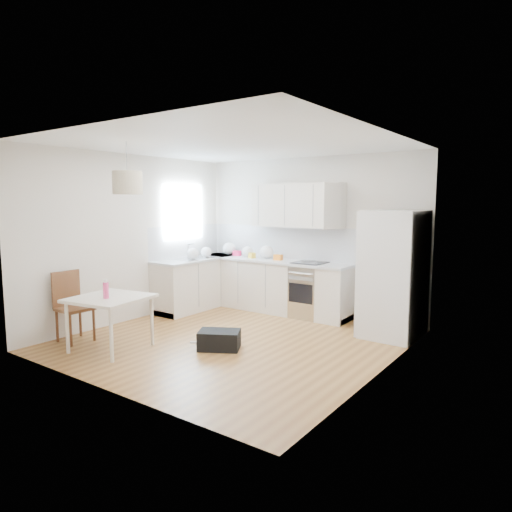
{
  "coord_description": "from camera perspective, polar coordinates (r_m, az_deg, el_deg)",
  "views": [
    {
      "loc": [
        3.87,
        -4.88,
        1.94
      ],
      "look_at": [
        0.09,
        0.4,
        1.17
      ],
      "focal_mm": 32.0,
      "sensor_mm": 36.0,
      "label": 1
    }
  ],
  "objects": [
    {
      "name": "cabinets_left",
      "position": [
        8.44,
        -7.29,
        -3.47
      ],
      "size": [
        0.6,
        1.8,
        0.88
      ],
      "primitive_type": "cube",
      "color": "silver",
      "rests_on": "floor"
    },
    {
      "name": "grocery_bag_e",
      "position": [
        8.19,
        -7.9,
        0.31
      ],
      "size": [
        0.23,
        0.19,
        0.2
      ],
      "primitive_type": "ellipsoid",
      "color": "white",
      "rests_on": "counter_left"
    },
    {
      "name": "grocery_bag_c",
      "position": [
        8.22,
        1.34,
        0.5
      ],
      "size": [
        0.26,
        0.22,
        0.23
      ],
      "primitive_type": "ellipsoid",
      "color": "white",
      "rests_on": "counter_back"
    },
    {
      "name": "window_glassblock",
      "position": [
        8.48,
        -9.09,
        5.45
      ],
      "size": [
        0.02,
        1.0,
        1.0
      ],
      "primitive_type": "cube",
      "color": "#BFE0F9",
      "rests_on": "wall_left"
    },
    {
      "name": "counter_left",
      "position": [
        8.38,
        -7.34,
        -0.37
      ],
      "size": [
        0.64,
        1.82,
        0.04
      ],
      "primitive_type": "cube",
      "color": "silver",
      "rests_on": "cabinets_left"
    },
    {
      "name": "snack_yellow",
      "position": [
        8.28,
        -0.51,
        0.08
      ],
      "size": [
        0.17,
        0.14,
        0.1
      ],
      "primitive_type": "cube",
      "rotation": [
        0.0,
        0.0,
        -0.47
      ],
      "color": "gold",
      "rests_on": "counter_back"
    },
    {
      "name": "pendant_lamp",
      "position": [
        6.12,
        -15.77,
        8.8
      ],
      "size": [
        0.47,
        0.47,
        0.29
      ],
      "primitive_type": "cylinder",
      "rotation": [
        0.0,
        0.0,
        0.27
      ],
      "color": "#B8A88D",
      "rests_on": "ceiling"
    },
    {
      "name": "range_oven",
      "position": [
        7.77,
        6.72,
        -4.37
      ],
      "size": [
        0.5,
        0.61,
        0.88
      ],
      "primitive_type": null,
      "color": "silver",
      "rests_on": "floor"
    },
    {
      "name": "snack_red",
      "position": [
        8.62,
        -2.38,
        0.34
      ],
      "size": [
        0.15,
        0.09,
        0.1
      ],
      "primitive_type": "cube",
      "rotation": [
        0.0,
        0.0,
        -0.04
      ],
      "color": "#C0183F",
      "rests_on": "counter_back"
    },
    {
      "name": "floor",
      "position": [
        6.52,
        -2.73,
        -10.51
      ],
      "size": [
        4.2,
        4.2,
        0.0
      ],
      "primitive_type": "plane",
      "color": "brown",
      "rests_on": "ground"
    },
    {
      "name": "grocery_bag_a",
      "position": [
        8.77,
        -3.36,
        0.91
      ],
      "size": [
        0.26,
        0.23,
        0.24
      ],
      "primitive_type": "ellipsoid",
      "color": "white",
      "rests_on": "counter_back"
    },
    {
      "name": "wall_right",
      "position": [
        5.22,
        15.58,
        0.06
      ],
      "size": [
        0.0,
        4.2,
        4.2
      ],
      "primitive_type": "plane",
      "rotation": [
        1.57,
        0.0,
        -1.57
      ],
      "color": "beige",
      "rests_on": "floor"
    },
    {
      "name": "cabinets_back",
      "position": [
        8.17,
        1.79,
        -3.76
      ],
      "size": [
        3.0,
        0.6,
        0.88
      ],
      "primitive_type": "cube",
      "color": "silver",
      "rests_on": "floor"
    },
    {
      "name": "ceiling",
      "position": [
        6.27,
        -2.87,
        13.76
      ],
      "size": [
        4.2,
        4.2,
        0.0
      ],
      "primitive_type": "plane",
      "rotation": [
        3.14,
        0.0,
        0.0
      ],
      "color": "white",
      "rests_on": "wall_back"
    },
    {
      "name": "gym_bag",
      "position": [
        6.15,
        -4.62,
        -10.4
      ],
      "size": [
        0.64,
        0.57,
        0.25
      ],
      "primitive_type": "cube",
      "rotation": [
        0.0,
        0.0,
        0.51
      ],
      "color": "black",
      "rests_on": "floor"
    },
    {
      "name": "snack_orange",
      "position": [
        7.99,
        2.78,
        -0.17
      ],
      "size": [
        0.15,
        0.1,
        0.1
      ],
      "primitive_type": "cube",
      "rotation": [
        0.0,
        0.0,
        0.05
      ],
      "color": "orange",
      "rests_on": "counter_back"
    },
    {
      "name": "counter_back",
      "position": [
        8.1,
        1.81,
        -0.56
      ],
      "size": [
        3.02,
        0.64,
        0.04
      ],
      "primitive_type": "cube",
      "color": "silver",
      "rests_on": "cabinets_back"
    },
    {
      "name": "dining_chair",
      "position": [
        6.83,
        -21.72,
        -5.94
      ],
      "size": [
        0.43,
        0.43,
        0.98
      ],
      "primitive_type": null,
      "rotation": [
        0.0,
        0.0,
        -0.05
      ],
      "color": "#4C2F17",
      "rests_on": "floor"
    },
    {
      "name": "wall_back",
      "position": [
        8.0,
        6.6,
        2.54
      ],
      "size": [
        4.2,
        0.0,
        4.2
      ],
      "primitive_type": "plane",
      "rotation": [
        1.57,
        0.0,
        0.0
      ],
      "color": "beige",
      "rests_on": "floor"
    },
    {
      "name": "drink_bottle",
      "position": [
        6.17,
        -18.26,
        -3.91
      ],
      "size": [
        0.09,
        0.09,
        0.25
      ],
      "primitive_type": "cylinder",
      "rotation": [
        0.0,
        0.0,
        0.37
      ],
      "color": "#EA417E",
      "rests_on": "dining_table"
    },
    {
      "name": "grocery_bag_b",
      "position": [
        8.4,
        -1.06,
        0.52
      ],
      "size": [
        0.22,
        0.19,
        0.2
      ],
      "primitive_type": "ellipsoid",
      "color": "white",
      "rests_on": "counter_back"
    },
    {
      "name": "refrigerator",
      "position": [
        6.84,
        16.96,
        -2.14
      ],
      "size": [
        0.89,
        0.93,
        1.82
      ],
      "primitive_type": null,
      "rotation": [
        0.0,
        0.0,
        -0.02
      ],
      "color": "silver",
      "rests_on": "floor"
    },
    {
      "name": "grocery_bag_d",
      "position": [
        8.44,
        -6.24,
        0.48
      ],
      "size": [
        0.21,
        0.18,
        0.19
      ],
      "primitive_type": "ellipsoid",
      "color": "white",
      "rests_on": "counter_back"
    },
    {
      "name": "wall_left",
      "position": [
        7.73,
        -15.1,
        2.2
      ],
      "size": [
        0.0,
        4.2,
        4.2
      ],
      "primitive_type": "plane",
      "rotation": [
        1.57,
        0.0,
        1.57
      ],
      "color": "beige",
      "rests_on": "floor"
    },
    {
      "name": "backsplash_left",
      "position": [
        8.54,
        -8.81,
        1.83
      ],
      "size": [
        0.01,
        1.8,
        0.58
      ],
      "primitive_type": "cube",
      "color": "silver",
      "rests_on": "wall_left"
    },
    {
      "name": "upper_cabinets",
      "position": [
        7.91,
        5.13,
        6.32
      ],
      "size": [
        1.7,
        0.32,
        0.75
      ],
      "primitive_type": "cube",
      "color": "silver",
      "rests_on": "wall_back"
    },
    {
      "name": "dining_table",
      "position": [
        6.29,
        -17.8,
        -5.54
      ],
      "size": [
        1.02,
        1.02,
        0.7
      ],
      "rotation": [
        0.0,
        0.0,
        0.16
      ],
      "color": "beige",
      "rests_on": "floor"
    },
    {
      "name": "sink",
      "position": [
        8.34,
        -7.57,
        -0.31
      ],
      "size": [
        0.5,
        0.8,
        0.16
      ],
      "primitive_type": null,
      "color": "silver",
      "rests_on": "counter_left"
    },
    {
      "name": "backsplash_back",
      "position": [
        8.31,
        2.94,
        1.77
      ],
      "size": [
        3.0,
        0.01,
        0.58
      ],
      "primitive_type": "cube",
      "color": "silver",
      "rests_on": "wall_back"
    }
  ]
}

